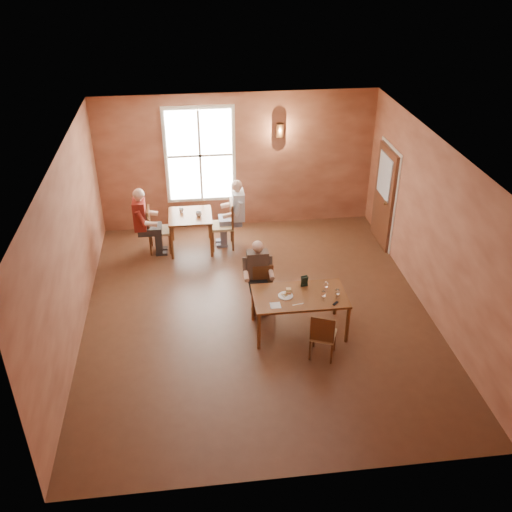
{
  "coord_description": "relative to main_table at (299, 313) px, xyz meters",
  "views": [
    {
      "loc": [
        -1.04,
        -8.15,
        5.98
      ],
      "look_at": [
        0.0,
        0.2,
        1.05
      ],
      "focal_mm": 40.0,
      "sensor_mm": 36.0,
      "label": 1
    }
  ],
  "objects": [
    {
      "name": "wall_back",
      "position": [
        -0.63,
        4.09,
        1.14
      ],
      "size": [
        6.0,
        0.04,
        3.0
      ],
      "primitive_type": "cube",
      "color": "brown",
      "rests_on": "ground"
    },
    {
      "name": "goblet_a",
      "position": [
        0.45,
        0.09,
        0.44
      ],
      "size": [
        0.09,
        0.09,
        0.17
      ],
      "primitive_type": null,
      "rotation": [
        0.0,
        0.0,
        0.4
      ],
      "color": "white",
      "rests_on": "main_table"
    },
    {
      "name": "wall_right",
      "position": [
        2.37,
        0.59,
        1.14
      ],
      "size": [
        0.04,
        7.0,
        3.0
      ],
      "primitive_type": "cube",
      "color": "brown",
      "rests_on": "ground"
    },
    {
      "name": "ground",
      "position": [
        -0.63,
        0.59,
        -0.36
      ],
      "size": [
        6.0,
        7.0,
        0.01
      ],
      "primitive_type": "cube",
      "color": "brown",
      "rests_on": "ground"
    },
    {
      "name": "chair_diner_white",
      "position": [
        -1.06,
        3.06,
        0.16
      ],
      "size": [
        0.46,
        0.46,
        1.04
      ],
      "primitive_type": null,
      "rotation": [
        0.0,
        0.0,
        1.57
      ],
      "color": "#5C2912",
      "rests_on": "ground"
    },
    {
      "name": "chair_empty",
      "position": [
        0.26,
        -0.67,
        0.07
      ],
      "size": [
        0.49,
        0.49,
        0.85
      ],
      "primitive_type": null,
      "rotation": [
        0.0,
        0.0,
        -0.39
      ],
      "color": "#46210E",
      "rests_on": "ground"
    },
    {
      "name": "menu_stand",
      "position": [
        0.12,
        0.26,
        0.45
      ],
      "size": [
        0.12,
        0.08,
        0.19
      ],
      "primitive_type": "cube",
      "rotation": [
        0.0,
        0.0,
        0.23
      ],
      "color": "black",
      "rests_on": "main_table"
    },
    {
      "name": "cup_b",
      "position": [
        -1.89,
        3.2,
        0.47
      ],
      "size": [
        0.13,
        0.13,
        0.09
      ],
      "primitive_type": "imported",
      "rotation": [
        0.0,
        0.0,
        -0.3
      ],
      "color": "white",
      "rests_on": "second_table"
    },
    {
      "name": "door",
      "position": [
        2.31,
        2.89,
        0.69
      ],
      "size": [
        0.12,
        1.04,
        2.1
      ],
      "primitive_type": "cube",
      "color": "maroon",
      "rests_on": "ground"
    },
    {
      "name": "wall_left",
      "position": [
        -3.63,
        0.59,
        1.14
      ],
      "size": [
        0.04,
        7.0,
        3.0
      ],
      "primitive_type": "cube",
      "color": "brown",
      "rests_on": "ground"
    },
    {
      "name": "cup_a",
      "position": [
        -1.53,
        3.0,
        0.47
      ],
      "size": [
        0.15,
        0.15,
        0.1
      ],
      "primitive_type": "imported",
      "rotation": [
        0.0,
        0.0,
        -0.29
      ],
      "color": "silver",
      "rests_on": "second_table"
    },
    {
      "name": "chair_diner_main",
      "position": [
        -0.5,
        0.65,
        0.06
      ],
      "size": [
        0.37,
        0.37,
        0.83
      ],
      "primitive_type": null,
      "rotation": [
        0.0,
        0.0,
        3.14
      ],
      "color": "#402514",
      "rests_on": "ground"
    },
    {
      "name": "diner_white",
      "position": [
        -1.03,
        3.06,
        0.35
      ],
      "size": [
        0.56,
        0.56,
        1.41
      ],
      "primitive_type": null,
      "rotation": [
        0.0,
        0.0,
        1.57
      ],
      "color": "white",
      "rests_on": "ground"
    },
    {
      "name": "sunglasses",
      "position": [
        0.52,
        -0.3,
        0.37
      ],
      "size": [
        0.11,
        0.11,
        0.02
      ],
      "primitive_type": "cube",
      "rotation": [
        0.0,
        0.0,
        0.78
      ],
      "color": "black",
      "rests_on": "main_table"
    },
    {
      "name": "wall_front",
      "position": [
        -0.63,
        -2.91,
        1.14
      ],
      "size": [
        6.0,
        0.04,
        3.0
      ],
      "primitive_type": "cube",
      "color": "brown",
      "rests_on": "ground"
    },
    {
      "name": "chair_diner_maroon",
      "position": [
        -2.36,
        3.06,
        0.13
      ],
      "size": [
        0.43,
        0.43,
        0.98
      ],
      "primitive_type": null,
      "rotation": [
        0.0,
        0.0,
        -1.57
      ],
      "color": "brown",
      "rests_on": "ground"
    },
    {
      "name": "goblet_c",
      "position": [
        0.35,
        -0.17,
        0.44
      ],
      "size": [
        0.08,
        0.08,
        0.17
      ],
      "primitive_type": null,
      "rotation": [
        0.0,
        0.0,
        -0.24
      ],
      "color": "white",
      "rests_on": "main_table"
    },
    {
      "name": "window",
      "position": [
        -1.43,
        4.04,
        1.34
      ],
      "size": [
        1.36,
        0.1,
        1.96
      ],
      "primitive_type": "cube",
      "color": "white",
      "rests_on": "wall_back"
    },
    {
      "name": "main_table",
      "position": [
        0.0,
        0.0,
        0.0
      ],
      "size": [
        1.53,
        0.86,
        0.72
      ],
      "primitive_type": null,
      "color": "brown",
      "rests_on": "ground"
    },
    {
      "name": "diner_maroon",
      "position": [
        -2.39,
        3.06,
        0.35
      ],
      "size": [
        0.57,
        0.57,
        1.41
      ],
      "primitive_type": null,
      "rotation": [
        0.0,
        0.0,
        -1.57
      ],
      "color": "maroon",
      "rests_on": "ground"
    },
    {
      "name": "second_table",
      "position": [
        -1.71,
        3.06,
        0.03
      ],
      "size": [
        0.89,
        0.89,
        0.78
      ],
      "primitive_type": null,
      "color": "brown",
      "rests_on": "ground"
    },
    {
      "name": "sandwich",
      "position": [
        -0.18,
        0.05,
        0.41
      ],
      "size": [
        0.08,
        0.08,
        0.1
      ],
      "primitive_type": "cube",
      "rotation": [
        0.0,
        0.0,
        -0.06
      ],
      "color": "tan",
      "rests_on": "main_table"
    },
    {
      "name": "napkin",
      "position": [
        -0.44,
        -0.23,
        0.36
      ],
      "size": [
        0.17,
        0.17,
        0.01
      ],
      "primitive_type": "cube",
      "rotation": [
        0.0,
        0.0,
        0.0
      ],
      "color": "white",
      "rests_on": "main_table"
    },
    {
      "name": "knife",
      "position": [
        -0.08,
        -0.25,
        0.36
      ],
      "size": [
        0.19,
        0.05,
        0.0
      ],
      "primitive_type": "cube",
      "rotation": [
        0.0,
        0.0,
        0.18
      ],
      "color": "silver",
      "rests_on": "main_table"
    },
    {
      "name": "plate_food",
      "position": [
        -0.24,
        0.0,
        0.37
      ],
      "size": [
        0.31,
        0.31,
        0.03
      ],
      "primitive_type": "cylinder",
      "rotation": [
        0.0,
        0.0,
        -0.32
      ],
      "color": "white",
      "rests_on": "main_table"
    },
    {
      "name": "diner_main",
      "position": [
        -0.5,
        0.62,
        0.26
      ],
      "size": [
        0.5,
        0.5,
        1.24
      ],
      "primitive_type": null,
      "rotation": [
        0.0,
        0.0,
        3.14
      ],
      "color": "black",
      "rests_on": "ground"
    },
    {
      "name": "wall_sconce",
      "position": [
        0.27,
        3.99,
        1.84
      ],
      "size": [
        0.16,
        0.16,
        0.28
      ],
      "primitive_type": "cylinder",
      "color": "brown",
      "rests_on": "wall_back"
    },
    {
      "name": "goblet_b",
      "position": [
        0.58,
        -0.13,
        0.44
      ],
      "size": [
        0.08,
        0.08,
        0.17
      ],
      "primitive_type": null,
      "rotation": [
        0.0,
        0.0,
        -0.15
      ],
      "color": "white",
      "rests_on": "main_table"
    },
    {
      "name": "ceiling",
      "position": [
        -0.63,
        0.59,
        2.64
      ],
      "size": [
        6.0,
        7.0,
        0.04
      ],
      "primitive_type": "cube",
      "color": "white",
      "rests_on": "wall_back"
    }
  ]
}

